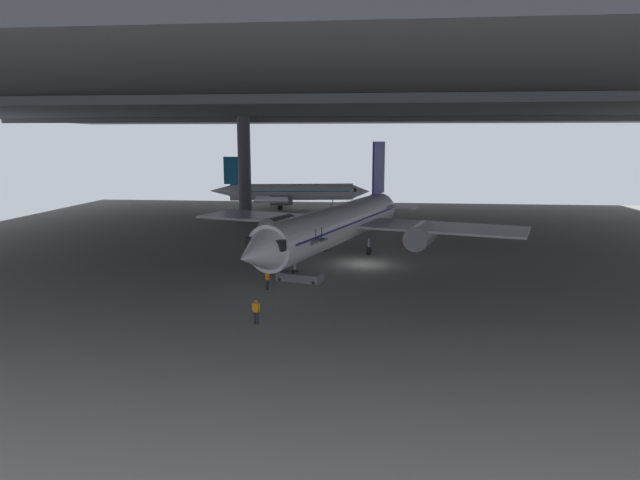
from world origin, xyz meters
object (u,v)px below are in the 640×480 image
crew_worker_near_nose (256,310)px  airplane_main (339,224)px  crew_worker_by_stairs (267,278)px  boarding_stairs (300,273)px  airplane_distant (289,192)px

crew_worker_near_nose → airplane_main: bearing=79.8°
airplane_main → crew_worker_by_stairs: size_ratio=22.12×
airplane_main → crew_worker_by_stairs: bearing=-110.0°
boarding_stairs → airplane_main: bearing=75.8°
crew_worker_by_stairs → crew_worker_near_nose: bearing=-83.7°
boarding_stairs → crew_worker_near_nose: size_ratio=2.85×
crew_worker_by_stairs → airplane_distant: airplane_distant is taller
crew_worker_near_nose → crew_worker_by_stairs: bearing=96.3°
boarding_stairs → airplane_distant: (-9.07, 49.92, 2.29)m
crew_worker_near_nose → crew_worker_by_stairs: crew_worker_by_stairs is taller
crew_worker_near_nose → boarding_stairs: bearing=83.5°
crew_worker_near_nose → airplane_distant: (-7.75, 61.46, 2.08)m
crew_worker_near_nose → airplane_distant: bearing=97.2°
crew_worker_by_stairs → airplane_distant: (-6.81, 53.03, 2.07)m
airplane_main → crew_worker_near_nose: airplane_main is taller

